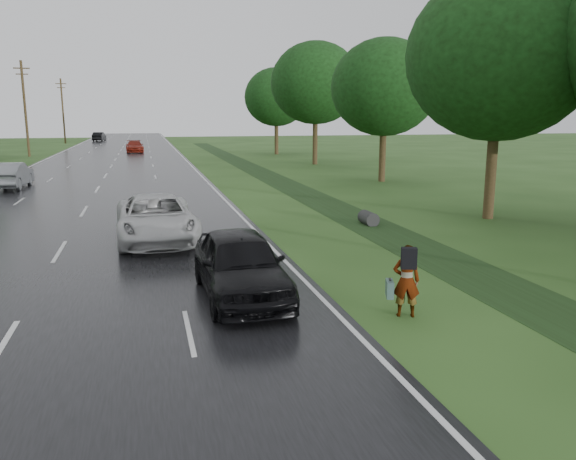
% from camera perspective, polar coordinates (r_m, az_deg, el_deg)
% --- Properties ---
extents(ground, '(220.00, 220.00, 0.00)m').
position_cam_1_polar(ground, '(12.03, -27.18, -10.91)').
color(ground, '#29491A').
rests_on(ground, ground).
extents(road, '(14.00, 180.00, 0.04)m').
position_cam_1_polar(road, '(56.11, -17.26, 6.62)').
color(road, black).
rests_on(road, ground).
extents(edge_stripe_east, '(0.12, 180.00, 0.01)m').
position_cam_1_polar(edge_stripe_east, '(56.18, -10.33, 6.98)').
color(edge_stripe_east, silver).
rests_on(edge_stripe_east, road).
extents(edge_stripe_west, '(0.12, 180.00, 0.01)m').
position_cam_1_polar(edge_stripe_west, '(56.84, -24.10, 6.22)').
color(edge_stripe_west, silver).
rests_on(edge_stripe_west, road).
extents(center_line, '(0.12, 180.00, 0.01)m').
position_cam_1_polar(center_line, '(56.11, -17.26, 6.65)').
color(center_line, silver).
rests_on(center_line, road).
extents(drainage_ditch, '(2.20, 120.00, 0.56)m').
position_cam_1_polar(drainage_ditch, '(31.13, 2.05, 3.60)').
color(drainage_ditch, black).
rests_on(drainage_ditch, ground).
extents(utility_pole_far, '(1.60, 0.26, 10.00)m').
position_cam_1_polar(utility_pole_far, '(66.96, -25.16, 11.22)').
color(utility_pole_far, '#3E2E19').
rests_on(utility_pole_far, ground).
extents(utility_pole_distant, '(1.60, 0.26, 10.00)m').
position_cam_1_polar(utility_pole_distant, '(96.62, -21.90, 11.25)').
color(utility_pole_distant, '#3E2E19').
rests_on(utility_pole_distant, ground).
extents(tree_east_b, '(7.60, 7.60, 10.11)m').
position_cam_1_polar(tree_east_b, '(25.36, 20.67, 16.14)').
color(tree_east_b, '#3E2E19').
rests_on(tree_east_b, ground).
extents(tree_east_c, '(7.00, 7.00, 9.29)m').
position_cam_1_polar(tree_east_c, '(38.17, 9.79, 14.09)').
color(tree_east_c, '#3E2E19').
rests_on(tree_east_c, ground).
extents(tree_east_d, '(8.00, 8.00, 10.76)m').
position_cam_1_polar(tree_east_d, '(51.20, 2.83, 14.69)').
color(tree_east_d, '#3E2E19').
rests_on(tree_east_d, ground).
extents(tree_east_f, '(7.20, 7.20, 9.62)m').
position_cam_1_polar(tree_east_f, '(64.60, -1.20, 13.35)').
color(tree_east_f, '#3E2E19').
rests_on(tree_east_f, ground).
extents(pedestrian, '(0.78, 0.80, 1.61)m').
position_cam_1_polar(pedestrian, '(12.51, 11.85, -4.97)').
color(pedestrian, '#A5998C').
rests_on(pedestrian, ground).
extents(white_pickup, '(2.84, 5.78, 1.58)m').
position_cam_1_polar(white_pickup, '(20.04, -13.27, 1.16)').
color(white_pickup, silver).
rests_on(white_pickup, road).
extents(dark_sedan, '(2.00, 4.77, 1.61)m').
position_cam_1_polar(dark_sedan, '(13.50, -4.87, -3.48)').
color(dark_sedan, black).
rests_on(dark_sedan, road).
extents(silver_sedan, '(1.81, 4.76, 1.55)m').
position_cam_1_polar(silver_sedan, '(37.77, -26.33, 5.01)').
color(silver_sedan, '#9B9EA3').
rests_on(silver_sedan, road).
extents(far_car_red, '(2.17, 4.90, 1.40)m').
position_cam_1_polar(far_car_red, '(69.75, -15.31, 8.19)').
color(far_car_red, maroon).
rests_on(far_car_red, road).
extents(far_car_dark, '(2.11, 4.74, 1.51)m').
position_cam_1_polar(far_car_dark, '(102.68, -18.63, 8.98)').
color(far_car_dark, black).
rests_on(far_car_dark, road).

